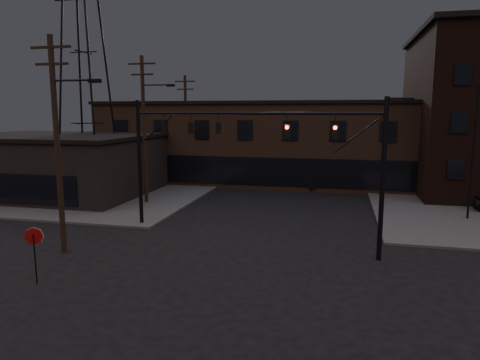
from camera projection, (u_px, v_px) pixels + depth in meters
name	position (u px, v px, depth m)	size (l,w,h in m)	color
ground	(229.00, 283.00, 18.41)	(140.00, 140.00, 0.00)	black
sidewalk_nw	(78.00, 182.00, 44.51)	(30.00, 30.00, 0.15)	#474744
building_row	(297.00, 143.00, 44.70)	(40.00, 12.00, 8.00)	brown
building_left	(57.00, 166.00, 37.90)	(16.00, 12.00, 5.00)	black
traffic_signal_near	(359.00, 161.00, 20.75)	(7.12, 0.24, 8.00)	black
traffic_signal_far	(158.00, 148.00, 26.82)	(7.12, 0.24, 8.00)	black
stop_sign	(34.00, 242.00, 18.01)	(0.72, 0.33, 2.48)	black
utility_pole_near	(58.00, 140.00, 21.53)	(3.70, 0.28, 11.00)	black
utility_pole_mid	(145.00, 127.00, 33.25)	(3.70, 0.28, 11.50)	black
utility_pole_far	(186.00, 126.00, 45.08)	(2.20, 0.28, 11.00)	black
transmission_tower	(83.00, 52.00, 37.79)	(7.00, 7.00, 25.00)	black
lot_light_a	(474.00, 139.00, 28.07)	(1.50, 0.28, 9.14)	black
car_crossing	(311.00, 182.00, 40.91)	(1.43, 4.09, 1.35)	black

